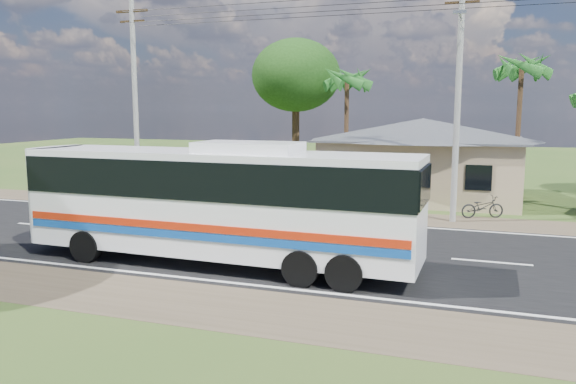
# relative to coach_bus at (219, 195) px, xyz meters

# --- Properties ---
(ground) EXTENTS (120.00, 120.00, 0.00)m
(ground) POSITION_rel_coach_bus_xyz_m (3.71, 3.03, -2.25)
(ground) COLOR #2E4E1C
(ground) RESTS_ON ground
(road) EXTENTS (120.00, 16.00, 0.03)m
(road) POSITION_rel_coach_bus_xyz_m (3.71, 3.03, -2.24)
(road) COLOR black
(road) RESTS_ON ground
(house) EXTENTS (12.40, 10.00, 5.00)m
(house) POSITION_rel_coach_bus_xyz_m (4.71, 16.03, 0.40)
(house) COLOR tan
(house) RESTS_ON ground
(utility_poles) EXTENTS (32.80, 2.22, 11.00)m
(utility_poles) POSITION_rel_coach_bus_xyz_m (6.38, 9.52, 3.52)
(utility_poles) COLOR #9E9E99
(utility_poles) RESTS_ON ground
(palm_mid) EXTENTS (2.80, 2.80, 8.20)m
(palm_mid) POSITION_rel_coach_bus_xyz_m (9.71, 18.53, 4.91)
(palm_mid) COLOR #47301E
(palm_mid) RESTS_ON ground
(palm_far) EXTENTS (2.80, 2.80, 7.70)m
(palm_far) POSITION_rel_coach_bus_xyz_m (-0.29, 19.03, 4.43)
(palm_far) COLOR #47301E
(palm_far) RESTS_ON ground
(tree_behind_house) EXTENTS (6.00, 6.00, 9.61)m
(tree_behind_house) POSITION_rel_coach_bus_xyz_m (-4.29, 21.03, 4.87)
(tree_behind_house) COLOR #47301E
(tree_behind_house) RESTS_ON ground
(coach_bus) EXTENTS (12.71, 3.00, 3.93)m
(coach_bus) POSITION_rel_coach_bus_xyz_m (0.00, 0.00, 0.00)
(coach_bus) COLOR white
(coach_bus) RESTS_ON ground
(motorcycle) EXTENTS (2.06, 1.42, 1.03)m
(motorcycle) POSITION_rel_coach_bus_xyz_m (7.94, 10.80, -1.73)
(motorcycle) COLOR black
(motorcycle) RESTS_ON ground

